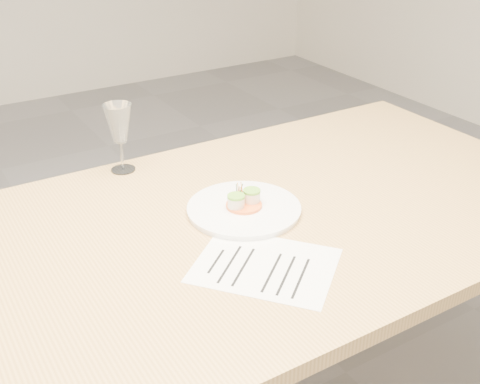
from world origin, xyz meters
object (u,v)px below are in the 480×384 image
recipe_sheet (265,265)px  dining_table (159,269)px  dinner_plate (244,208)px  wine_glass_2 (119,125)px

recipe_sheet → dining_table: bearing=90.7°
dinner_plate → dining_table: bearing=-173.1°
dining_table → recipe_sheet: size_ratio=6.06×
dining_table → wine_glass_2: wine_glass_2 is taller
dinner_plate → wine_glass_2: size_ratio=1.45×
dining_table → dinner_plate: (0.26, 0.03, 0.08)m
recipe_sheet → wine_glass_2: 0.66m
dining_table → wine_glass_2: 0.50m
recipe_sheet → wine_glass_2: size_ratio=1.91×
dining_table → wine_glass_2: bearing=78.8°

